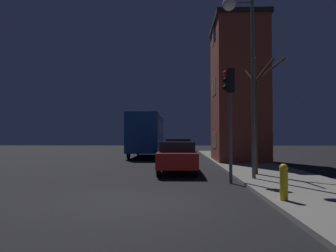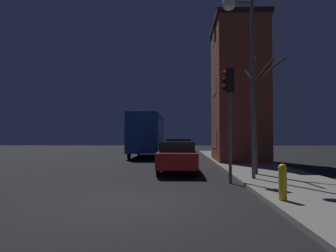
{
  "view_description": "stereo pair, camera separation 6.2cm",
  "coord_description": "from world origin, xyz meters",
  "px_view_note": "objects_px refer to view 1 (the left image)",
  "views": [
    {
      "loc": [
        1.17,
        -8.51,
        1.68
      ],
      "look_at": [
        0.61,
        8.01,
        2.27
      ],
      "focal_mm": 35.0,
      "sensor_mm": 36.0,
      "label": 1
    },
    {
      "loc": [
        1.23,
        -8.51,
        1.68
      ],
      "look_at": [
        0.61,
        8.01,
        2.27
      ],
      "focal_mm": 35.0,
      "sensor_mm": 36.0,
      "label": 2
    }
  ],
  "objects_px": {
    "bare_tree": "(256,114)",
    "car_near_lane": "(177,156)",
    "bus": "(147,131)",
    "traffic_light": "(229,101)",
    "car_mid_lane": "(178,150)",
    "fire_hydrant": "(284,181)",
    "streetlamp": "(241,43)"
  },
  "relations": [
    {
      "from": "bare_tree",
      "to": "streetlamp",
      "type": "bearing_deg",
      "value": -120.64
    },
    {
      "from": "bare_tree",
      "to": "car_mid_lane",
      "type": "distance_m",
      "value": 9.43
    },
    {
      "from": "streetlamp",
      "to": "traffic_light",
      "type": "bearing_deg",
      "value": -134.94
    },
    {
      "from": "bare_tree",
      "to": "car_mid_lane",
      "type": "height_order",
      "value": "bare_tree"
    },
    {
      "from": "streetlamp",
      "to": "car_near_lane",
      "type": "distance_m",
      "value": 5.94
    },
    {
      "from": "fire_hydrant",
      "to": "bare_tree",
      "type": "bearing_deg",
      "value": 83.15
    },
    {
      "from": "streetlamp",
      "to": "bus",
      "type": "relative_size",
      "value": 0.77
    },
    {
      "from": "traffic_light",
      "to": "bus",
      "type": "height_order",
      "value": "traffic_light"
    },
    {
      "from": "bare_tree",
      "to": "car_near_lane",
      "type": "relative_size",
      "value": 1.08
    },
    {
      "from": "streetlamp",
      "to": "bus",
      "type": "xyz_separation_m",
      "value": [
        -5.21,
        15.85,
        -3.13
      ]
    },
    {
      "from": "bus",
      "to": "fire_hydrant",
      "type": "bearing_deg",
      "value": -74.96
    },
    {
      "from": "bus",
      "to": "fire_hydrant",
      "type": "relative_size",
      "value": 10.07
    },
    {
      "from": "traffic_light",
      "to": "car_mid_lane",
      "type": "distance_m",
      "value": 11.1
    },
    {
      "from": "traffic_light",
      "to": "fire_hydrant",
      "type": "xyz_separation_m",
      "value": [
        0.74,
        -3.83,
        -2.44
      ]
    },
    {
      "from": "car_mid_lane",
      "to": "car_near_lane",
      "type": "bearing_deg",
      "value": -90.12
    },
    {
      "from": "traffic_light",
      "to": "fire_hydrant",
      "type": "height_order",
      "value": "traffic_light"
    },
    {
      "from": "car_near_lane",
      "to": "car_mid_lane",
      "type": "distance_m",
      "value": 7.24
    },
    {
      "from": "traffic_light",
      "to": "fire_hydrant",
      "type": "distance_m",
      "value": 4.6
    },
    {
      "from": "car_near_lane",
      "to": "fire_hydrant",
      "type": "height_order",
      "value": "car_near_lane"
    },
    {
      "from": "car_near_lane",
      "to": "fire_hydrant",
      "type": "bearing_deg",
      "value": -69.74
    },
    {
      "from": "traffic_light",
      "to": "bare_tree",
      "type": "relative_size",
      "value": 0.82
    },
    {
      "from": "bus",
      "to": "traffic_light",
      "type": "bearing_deg",
      "value": -74.04
    },
    {
      "from": "streetlamp",
      "to": "car_mid_lane",
      "type": "height_order",
      "value": "streetlamp"
    },
    {
      "from": "traffic_light",
      "to": "bus",
      "type": "xyz_separation_m",
      "value": [
        -4.68,
        16.38,
        -0.83
      ]
    },
    {
      "from": "streetlamp",
      "to": "car_near_lane",
      "type": "height_order",
      "value": "streetlamp"
    },
    {
      "from": "bare_tree",
      "to": "bus",
      "type": "height_order",
      "value": "bare_tree"
    },
    {
      "from": "streetlamp",
      "to": "car_mid_lane",
      "type": "bearing_deg",
      "value": 103.55
    },
    {
      "from": "bare_tree",
      "to": "bus",
      "type": "xyz_separation_m",
      "value": [
        -6.14,
        14.28,
        -0.5
      ]
    },
    {
      "from": "bare_tree",
      "to": "fire_hydrant",
      "type": "xyz_separation_m",
      "value": [
        -0.71,
        -5.93,
        -2.12
      ]
    },
    {
      "from": "bus",
      "to": "car_mid_lane",
      "type": "bearing_deg",
      "value": -64.12
    },
    {
      "from": "car_mid_lane",
      "to": "fire_hydrant",
      "type": "height_order",
      "value": "car_mid_lane"
    },
    {
      "from": "traffic_light",
      "to": "car_near_lane",
      "type": "bearing_deg",
      "value": 119.38
    }
  ]
}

